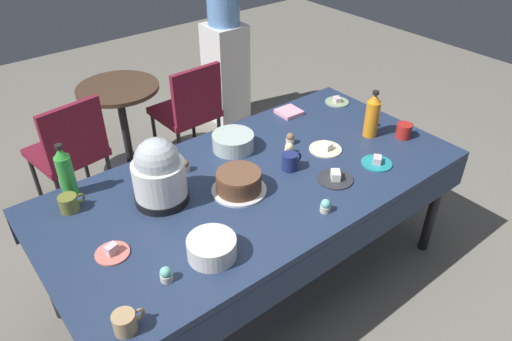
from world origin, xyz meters
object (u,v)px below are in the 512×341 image
(potluck_table, at_px, (256,188))
(dessert_plate_sage, at_px, (337,101))
(cupcake_rose, at_px, (290,139))
(glass_salad_bowl, at_px, (233,142))
(slow_cooker, at_px, (159,173))
(dessert_plate_cream, at_px, (325,148))
(cupcake_lemon, at_px, (166,274))
(frosted_layer_cake, at_px, (239,182))
(coffee_mug_olive, at_px, (69,203))
(cupcake_cocoa, at_px, (289,149))
(cupcake_berry, at_px, (185,166))
(cupcake_mint, at_px, (326,206))
(water_cooler, at_px, (225,59))
(soda_bottle_lime_soda, at_px, (66,172))
(coffee_mug_red, at_px, (404,131))
(coffee_mug_navy, at_px, (290,161))
(dessert_plate_teal, at_px, (377,162))
(dessert_plate_charcoal, at_px, (335,178))
(maroon_chair_left, at_px, (70,148))
(cupcake_vanilla, at_px, (372,122))
(ceramic_snack_bowl, at_px, (212,248))
(coffee_mug_tan, at_px, (125,322))
(maroon_chair_right, at_px, (189,108))
(dessert_plate_coral, at_px, (112,252))
(round_cafe_table, at_px, (122,113))
(soda_bottle_orange_juice, at_px, (372,115))

(potluck_table, distance_m, dessert_plate_sage, 1.03)
(cupcake_rose, bearing_deg, glass_salad_bowl, 151.61)
(slow_cooker, xyz_separation_m, dessert_plate_cream, (0.95, -0.17, -0.15))
(dessert_plate_cream, bearing_deg, cupcake_lemon, -166.16)
(frosted_layer_cake, distance_m, cupcake_rose, 0.53)
(coffee_mug_olive, bearing_deg, cupcake_cocoa, -13.63)
(potluck_table, height_order, frosted_layer_cake, frosted_layer_cake)
(dessert_plate_cream, distance_m, cupcake_berry, 0.80)
(cupcake_mint, xyz_separation_m, water_cooler, (0.97, 2.19, -0.19))
(glass_salad_bowl, bearing_deg, soda_bottle_lime_soda, 169.71)
(coffee_mug_red, bearing_deg, water_cooler, 86.55)
(dessert_plate_sage, relative_size, cupcake_mint, 2.34)
(slow_cooker, distance_m, cupcake_rose, 0.85)
(dessert_plate_sage, relative_size, cupcake_berry, 2.34)
(cupcake_lemon, xyz_separation_m, water_cooler, (1.77, 2.10, -0.19))
(slow_cooker, xyz_separation_m, coffee_mug_navy, (0.66, -0.19, -0.11))
(coffee_mug_navy, bearing_deg, dessert_plate_teal, -32.95)
(cupcake_lemon, distance_m, coffee_mug_navy, 0.95)
(dessert_plate_charcoal, xyz_separation_m, cupcake_rose, (0.06, 0.41, 0.02))
(soda_bottle_lime_soda, relative_size, maroon_chair_left, 0.34)
(cupcake_berry, bearing_deg, cupcake_rose, -12.59)
(cupcake_cocoa, height_order, cupcake_vanilla, same)
(cupcake_cocoa, bearing_deg, ceramic_snack_bowl, -153.35)
(frosted_layer_cake, height_order, coffee_mug_red, frosted_layer_cake)
(coffee_mug_tan, relative_size, maroon_chair_right, 0.14)
(dessert_plate_cream, bearing_deg, frosted_layer_cake, -179.63)
(cupcake_mint, bearing_deg, dessert_plate_coral, 158.33)
(cupcake_berry, height_order, coffee_mug_olive, coffee_mug_olive)
(slow_cooker, xyz_separation_m, water_cooler, (1.53, 1.63, -0.32))
(dessert_plate_cream, xyz_separation_m, cupcake_mint, (-0.39, -0.38, 0.02))
(glass_salad_bowl, distance_m, cupcake_berry, 0.33)
(soda_bottle_lime_soda, bearing_deg, coffee_mug_navy, -27.09)
(cupcake_mint, xyz_separation_m, coffee_mug_tan, (-1.03, -0.03, 0.01))
(frosted_layer_cake, bearing_deg, maroon_chair_left, 106.53)
(potluck_table, height_order, glass_salad_bowl, glass_salad_bowl)
(glass_salad_bowl, bearing_deg, round_cafe_table, 95.88)
(dessert_plate_teal, xyz_separation_m, soda_bottle_lime_soda, (-1.39, 0.77, 0.12))
(soda_bottle_orange_juice, height_order, coffee_mug_navy, soda_bottle_orange_juice)
(dessert_plate_coral, height_order, soda_bottle_orange_juice, soda_bottle_orange_juice)
(soda_bottle_orange_juice, distance_m, coffee_mug_red, 0.22)
(potluck_table, relative_size, coffee_mug_tan, 17.99)
(cupcake_mint, relative_size, coffee_mug_tan, 0.55)
(coffee_mug_tan, bearing_deg, dessert_plate_cream, 16.12)
(cupcake_lemon, xyz_separation_m, coffee_mug_tan, (-0.23, -0.12, 0.01))
(coffee_mug_red, bearing_deg, potluck_table, 167.32)
(glass_salad_bowl, relative_size, cupcake_cocoa, 3.50)
(cupcake_berry, xyz_separation_m, coffee_mug_navy, (0.45, -0.33, 0.01))
(cupcake_berry, distance_m, coffee_mug_navy, 0.56)
(dessert_plate_sage, distance_m, cupcake_mint, 1.16)
(coffee_mug_navy, bearing_deg, dessert_plate_sage, 26.66)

